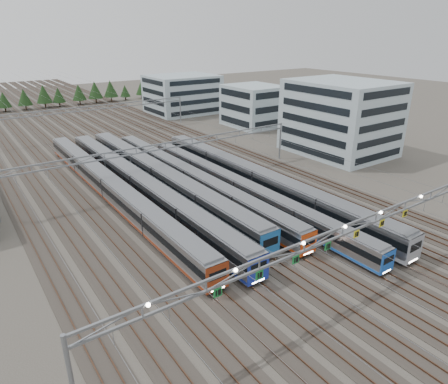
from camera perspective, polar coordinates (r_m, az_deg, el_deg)
ground at (r=47.05m, az=15.61°, el=-13.26°), size 400.00×400.00×0.00m
track_bed at (r=129.45m, az=-20.61°, el=9.55°), size 54.00×260.00×5.42m
train_a at (r=69.36m, az=-15.94°, el=0.61°), size 2.96×64.36×3.86m
train_b at (r=69.49m, az=-12.05°, el=1.06°), size 3.01×64.09×3.92m
train_c at (r=72.14m, az=-9.17°, el=2.17°), size 3.19×59.97×4.16m
train_d at (r=71.60m, az=-4.82°, el=1.99°), size 2.77×57.95×3.61m
train_e at (r=67.20m, az=2.26°, el=0.53°), size 2.54×56.67×3.30m
train_f at (r=70.00m, az=5.00°, el=1.71°), size 3.13×58.56×4.08m
gantry_near at (r=43.34m, az=16.65°, el=-5.66°), size 56.36×0.61×8.08m
gantry_mid at (r=73.23m, az=-8.35°, el=5.86°), size 56.36×0.36×8.00m
gantry_far at (r=114.31m, az=-18.88°, el=10.78°), size 56.36×0.36×8.00m
depot_bldg_south at (r=95.92m, az=16.30°, el=10.17°), size 18.00×22.00×16.33m
depot_bldg_mid at (r=120.81m, az=4.30°, el=12.18°), size 14.00×16.00×11.75m
depot_bldg_north at (r=141.01m, az=-5.96°, el=13.73°), size 22.00×18.00×12.58m
treeline at (r=163.81m, az=-23.40°, el=12.52°), size 100.10×5.60×7.02m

